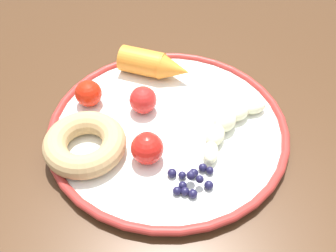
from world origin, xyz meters
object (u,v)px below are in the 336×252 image
at_px(blueberry_pile, 191,180).
at_px(tomato_far, 89,93).
at_px(tomato_near, 147,148).
at_px(donut, 85,144).
at_px(banana, 228,124).
at_px(plate, 168,127).
at_px(dining_table, 178,156).
at_px(tomato_mid, 143,100).
at_px(carrot_orange, 156,65).

relative_size(blueberry_pile, tomato_far, 1.50).
bearing_deg(tomato_far, tomato_near, -144.68).
bearing_deg(donut, blueberry_pile, -115.31).
height_order(banana, tomato_far, tomato_far).
xyz_separation_m(plate, banana, (-0.02, -0.08, 0.02)).
height_order(dining_table, blueberry_pile, blueberry_pile).
height_order(banana, donut, donut).
height_order(plate, tomato_mid, tomato_mid).
xyz_separation_m(carrot_orange, tomato_far, (-0.06, 0.10, -0.00)).
bearing_deg(tomato_mid, donut, 132.55).
bearing_deg(carrot_orange, tomato_far, 119.18).
distance_m(donut, tomato_far, 0.10).
bearing_deg(banana, carrot_orange, 35.08).
distance_m(carrot_orange, tomato_near, 0.17).
relative_size(dining_table, carrot_orange, 8.45).
relative_size(carrot_orange, tomato_near, 2.92).
relative_size(plate, donut, 3.12).
relative_size(donut, tomato_mid, 2.73).
relative_size(dining_table, banana, 9.49).
distance_m(dining_table, banana, 0.15).
relative_size(carrot_orange, blueberry_pile, 2.10).
bearing_deg(dining_table, tomato_near, 151.04).
bearing_deg(blueberry_pile, banana, -36.11).
bearing_deg(carrot_orange, blueberry_pile, -172.24).
relative_size(banana, tomato_far, 2.79).
relative_size(tomato_mid, tomato_far, 1.01).
bearing_deg(tomato_mid, plate, -137.11).
bearing_deg(blueberry_pile, plate, 11.37).
height_order(dining_table, banana, banana).
distance_m(dining_table, carrot_orange, 0.16).
xyz_separation_m(carrot_orange, donut, (-0.15, 0.10, -0.01)).
relative_size(dining_table, tomato_near, 24.65).
xyz_separation_m(donut, blueberry_pile, (-0.06, -0.13, -0.01)).
distance_m(blueberry_pile, tomato_far, 0.21).
height_order(dining_table, donut, donut).
distance_m(carrot_orange, tomato_mid, 0.08).
height_order(tomato_near, tomato_far, tomato_near).
distance_m(carrot_orange, tomato_far, 0.12).
height_order(tomato_near, tomato_mid, tomato_near).
distance_m(plate, donut, 0.12).
height_order(tomato_mid, tomato_far, same).
bearing_deg(plate, tomato_far, 62.98).
height_order(plate, tomato_far, tomato_far).
height_order(plate, tomato_near, tomato_near).
xyz_separation_m(tomato_near, tomato_far, (0.11, 0.08, -0.00)).
distance_m(banana, donut, 0.20).
bearing_deg(plate, donut, 108.40).
xyz_separation_m(banana, tomato_near, (-0.04, 0.11, 0.01)).
xyz_separation_m(tomato_near, tomato_mid, (0.09, 0.00, -0.00)).
bearing_deg(tomato_far, tomato_mid, -105.30).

